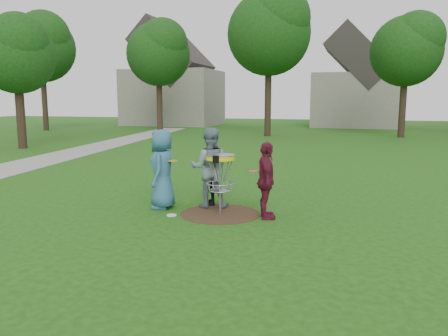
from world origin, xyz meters
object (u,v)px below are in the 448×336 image
(disc_golf_basket, at_px, (220,169))
(player_blue, at_px, (162,169))
(player_black, at_px, (211,168))
(player_maroon, at_px, (266,181))
(player_grey, at_px, (210,168))

(disc_golf_basket, bearing_deg, player_blue, 174.13)
(player_black, bearing_deg, disc_golf_basket, 4.36)
(player_blue, bearing_deg, disc_golf_basket, 74.10)
(player_black, bearing_deg, player_maroon, 33.22)
(player_blue, bearing_deg, player_grey, 101.41)
(player_grey, xyz_separation_m, disc_golf_basket, (0.43, -0.56, 0.07))
(player_black, distance_m, player_grey, 0.28)
(player_black, bearing_deg, player_grey, -14.73)
(player_black, relative_size, disc_golf_basket, 1.30)
(player_black, relative_size, player_maroon, 1.08)
(player_blue, distance_m, disc_golf_basket, 1.47)
(player_grey, height_order, player_maroon, player_grey)
(player_maroon, xyz_separation_m, disc_golf_basket, (-1.05, 0.09, 0.19))
(player_blue, height_order, player_black, player_blue)
(player_blue, bearing_deg, player_maroon, 74.59)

